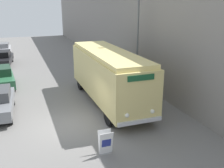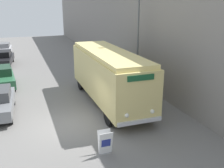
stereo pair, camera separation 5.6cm
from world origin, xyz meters
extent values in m
plane|color=slate|center=(0.00, 0.00, 0.00)|extent=(80.00, 80.00, 0.00)
cube|color=gray|center=(6.96, 10.00, 3.85)|extent=(0.30, 60.00, 7.70)
cylinder|color=black|center=(2.05, -0.66, 0.55)|extent=(0.28, 1.10, 1.10)
cylinder|color=black|center=(4.24, -0.66, 0.55)|extent=(0.28, 1.10, 1.10)
cylinder|color=black|center=(2.05, 5.75, 0.55)|extent=(0.28, 1.10, 1.10)
cylinder|color=black|center=(4.24, 5.75, 0.55)|extent=(0.28, 1.10, 1.10)
cube|color=#E5D17F|center=(3.15, 2.54, 1.85)|extent=(2.51, 9.21, 2.61)
cube|color=#F3DD87|center=(3.15, 2.54, 3.28)|extent=(2.31, 8.84, 0.24)
cube|color=silver|center=(3.15, -2.12, 0.67)|extent=(2.39, 0.12, 0.20)
sphere|color=white|center=(2.46, -2.09, 1.10)|extent=(0.22, 0.22, 0.22)
sphere|color=white|center=(3.84, -2.09, 1.10)|extent=(0.22, 0.22, 0.22)
cube|color=#19512D|center=(3.15, -2.08, 2.91)|extent=(1.38, 0.06, 0.28)
cube|color=gray|center=(0.98, -3.21, 0.00)|extent=(0.53, 0.23, 0.01)
cube|color=white|center=(0.98, -3.30, 0.53)|extent=(0.59, 0.21, 1.06)
cube|color=white|center=(0.98, -3.12, 0.53)|extent=(0.59, 0.21, 1.06)
cube|color=navy|center=(0.98, -3.32, 0.55)|extent=(0.42, 0.07, 0.37)
cylinder|color=#595E60|center=(5.90, 4.09, 3.41)|extent=(0.12, 0.12, 6.81)
cylinder|color=black|center=(-2.91, 1.29, 0.36)|extent=(0.22, 0.71, 0.71)
cylinder|color=black|center=(-2.77, 4.18, 0.36)|extent=(0.22, 0.71, 0.71)
cylinder|color=black|center=(-2.69, 6.98, 0.31)|extent=(0.22, 0.62, 0.62)
cylinder|color=black|center=(-2.89, 9.93, 0.31)|extent=(0.22, 0.62, 0.62)
cube|color=#2D6642|center=(-3.59, 8.40, 0.64)|extent=(2.16, 4.48, 0.67)
cube|color=#193824|center=(-3.60, 8.51, 1.27)|extent=(1.71, 2.07, 0.59)
cylinder|color=black|center=(-3.07, 14.59, 0.30)|extent=(0.22, 0.60, 0.60)
cylinder|color=black|center=(-2.77, 17.66, 0.30)|extent=(0.22, 0.60, 0.60)
cube|color=black|center=(-3.74, 16.20, 0.60)|extent=(2.32, 4.65, 0.60)
cube|color=black|center=(-3.73, 16.31, 1.20)|extent=(1.80, 2.17, 0.59)
cylinder|color=black|center=(-3.15, 20.60, 0.32)|extent=(0.22, 0.63, 0.63)
cylinder|color=black|center=(-3.00, 23.27, 0.32)|extent=(0.22, 0.63, 0.63)
cube|color=#B7B7BC|center=(-3.80, 21.97, 0.64)|extent=(1.94, 4.16, 0.65)
cube|color=slate|center=(-3.79, 22.07, 1.23)|extent=(1.56, 1.91, 0.53)
camera|label=1|loc=(-2.22, -12.70, 6.31)|focal=42.00mm
camera|label=2|loc=(-2.17, -12.72, 6.31)|focal=42.00mm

